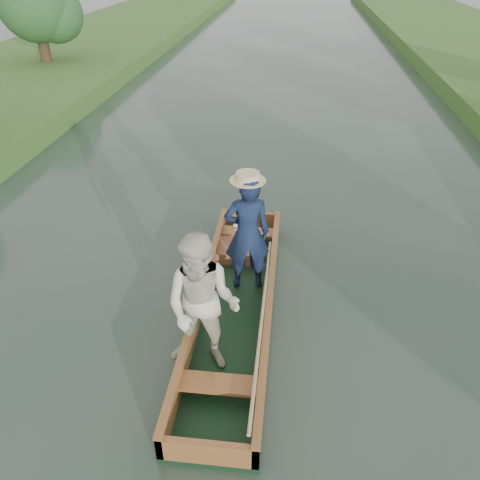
# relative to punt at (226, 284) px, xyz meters

# --- Properties ---
(ground) EXTENTS (120.00, 120.00, 0.00)m
(ground) POSITION_rel_punt_xyz_m (0.10, 0.25, -0.76)
(ground) COLOR #283D30
(ground) RESTS_ON ground
(trees_far) EXTENTS (22.76, 13.95, 4.57)m
(trees_far) POSITION_rel_punt_xyz_m (1.13, 8.31, 1.81)
(trees_far) COLOR #47331E
(trees_far) RESTS_ON ground
(punt) EXTENTS (1.34, 5.00, 2.03)m
(punt) POSITION_rel_punt_xyz_m (0.00, 0.00, 0.00)
(punt) COLOR black
(punt) RESTS_ON ground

